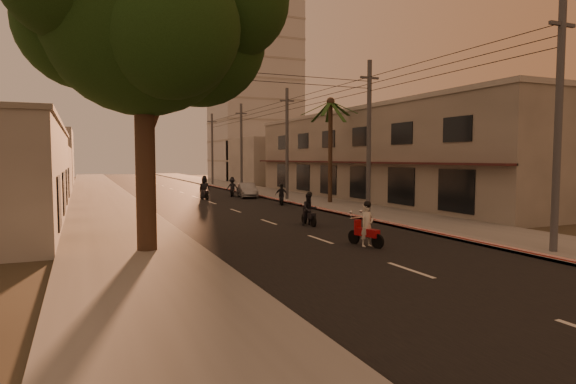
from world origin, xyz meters
name	(u,v)px	position (x,y,z in m)	size (l,w,h in m)	color
ground	(344,248)	(0.00, 0.00, 0.00)	(160.00, 160.00, 0.00)	#383023
road	(212,203)	(0.00, 20.00, 0.01)	(10.00, 140.00, 0.02)	black
sidewalk_right	(301,199)	(7.50, 20.00, 0.06)	(5.00, 140.00, 0.12)	slate
sidewalk_left	(107,206)	(-7.50, 20.00, 0.06)	(5.00, 140.00, 0.12)	slate
curb_stripe	(301,205)	(5.10, 15.00, 0.10)	(0.20, 60.00, 0.20)	red
shophouse_row	(382,155)	(13.95, 18.00, 3.65)	(8.80, 34.20, 7.30)	gray
distant_tower	(254,90)	(16.00, 56.00, 14.00)	(12.10, 12.10, 28.00)	#B7B5B2
broadleaf_tree	(153,15)	(-6.61, 2.14, 8.48)	(9.60, 8.70, 12.10)	black
palm_tree	(331,108)	(8.00, 16.00, 7.15)	(5.00, 5.00, 8.20)	black
utility_poles	(287,119)	(6.20, 20.00, 6.54)	(1.20, 48.26, 9.00)	#38383A
filler_right	(267,161)	(14.00, 45.00, 3.00)	(8.00, 14.00, 6.00)	#A8A398
filler_left_near	(23,171)	(-14.00, 34.00, 2.20)	(8.00, 14.00, 4.40)	#A8A398
filler_left_far	(38,157)	(-14.00, 52.00, 3.50)	(8.00, 14.00, 7.00)	#A8A398
scooter_red	(367,226)	(0.95, -0.07, 0.79)	(0.88, 1.79, 1.79)	black
scooter_mid_a	(309,210)	(1.44, 6.02, 0.78)	(0.86, 1.77, 1.73)	black
scooter_mid_b	(281,195)	(4.20, 16.38, 0.72)	(1.10, 1.56, 1.58)	black
scooter_far_a	(204,189)	(0.19, 23.24, 0.89)	(0.98, 2.01, 1.98)	black
scooter_far_b	(232,187)	(3.15, 25.22, 0.82)	(1.53, 1.69, 1.77)	black
parked_car	(247,190)	(4.04, 23.76, 0.63)	(1.95, 4.01, 1.27)	gray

